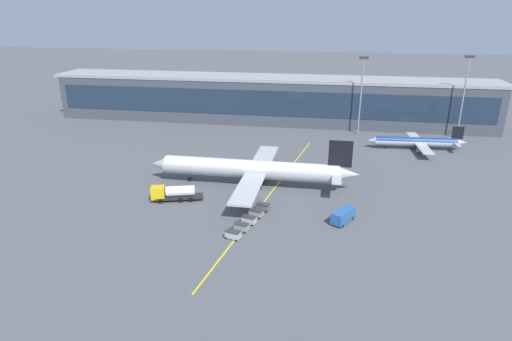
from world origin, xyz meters
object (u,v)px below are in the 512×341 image
Objects in this scene: fuel_tanker at (174,193)px; baggage_cart_3 at (256,213)px; baggage_cart_2 at (249,220)px; commuter_jet_far at (417,142)px; baggage_cart_1 at (241,227)px; baggage_cart_4 at (263,207)px; baggage_cart_0 at (233,234)px; lavatory_truck at (343,215)px; main_airliner at (252,169)px.

fuel_tanker is 3.73× the size of baggage_cart_3.
baggage_cart_2 is 67.00m from commuter_jet_far.
baggage_cart_3 is 64.00m from commuter_jet_far.
baggage_cart_4 is at bearing 74.70° from baggage_cart_1.
baggage_cart_0 and baggage_cart_4 have the same top height.
baggage_cart_2 is (-17.57, -3.87, -0.64)m from lavatory_truck.
baggage_cart_0 is 9.60m from baggage_cart_3.
main_airliner is at bearing 37.12° from fuel_tanker.
baggage_cart_2 is (17.77, -7.74, -0.96)m from fuel_tanker.
lavatory_truck is 16.06m from baggage_cart_4.
main_airliner is at bearing 99.06° from baggage_cart_2.
fuel_tanker is at bearing 147.40° from baggage_cart_1.
main_airliner is 16.25× the size of baggage_cart_0.
baggage_cart_2 is at bearing 74.70° from baggage_cart_1.
baggage_cart_4 is (2.53, 9.26, 0.00)m from baggage_cart_1.
main_airliner reaches higher than baggage_cart_2.
baggage_cart_4 is (-15.88, 2.30, -0.64)m from lavatory_truck.
baggage_cart_0 is at bearing -123.67° from commuter_jet_far.
baggage_cart_3 is at bearing -126.38° from commuter_jet_far.
baggage_cart_1 is at bearing -159.30° from lavatory_truck.
main_airliner reaches higher than commuter_jet_far.
lavatory_truck reaches higher than baggage_cart_1.
commuter_jet_far is at bearing 53.62° from baggage_cart_3.
fuel_tanker is 3.73× the size of baggage_cart_1.
baggage_cart_2 is at bearing -105.30° from baggage_cart_3.
main_airliner is 16.59m from baggage_cart_3.
baggage_cart_3 is at bearing -105.30° from baggage_cart_4.
main_airliner is 22.33m from baggage_cart_1.
baggage_cart_2 and baggage_cart_3 have the same top height.
commuter_jet_far is (56.56, 46.87, 0.58)m from fuel_tanker.
fuel_tanker is 3.73× the size of baggage_cart_0.
baggage_cart_1 and baggage_cart_4 have the same top height.
fuel_tanker reaches higher than baggage_cart_4.
commuter_jet_far is (21.22, 50.73, 0.90)m from lavatory_truck.
baggage_cart_2 is at bearing -23.53° from fuel_tanker.
baggage_cart_0 is 1.00× the size of baggage_cart_4.
fuel_tanker is at bearing -140.35° from commuter_jet_far.
fuel_tanker is at bearing 165.97° from baggage_cart_3.
baggage_cart_4 is (1.69, 6.17, 0.00)m from baggage_cart_2.
baggage_cart_2 is 0.11× the size of commuter_jet_far.
main_airliner is 4.35× the size of fuel_tanker.
lavatory_truck is 2.09× the size of baggage_cart_1.
baggage_cart_3 is (-16.73, -0.78, -0.64)m from lavatory_truck.
baggage_cart_0 is at bearing -105.30° from baggage_cart_3.
baggage_cart_3 is at bearing -177.32° from lavatory_truck.
baggage_cart_1 is 3.20m from baggage_cart_2.
baggage_cart_1 is at bearing -105.30° from baggage_cart_2.
commuter_jet_far reaches higher than lavatory_truck.
baggage_cart_4 is (4.70, -12.73, -3.23)m from main_airliner.
main_airliner reaches higher than baggage_cart_3.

